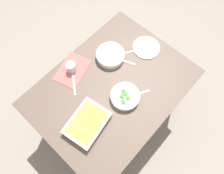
{
  "coord_description": "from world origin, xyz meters",
  "views": [
    {
      "loc": [
        0.45,
        0.41,
        2.17
      ],
      "look_at": [
        0.0,
        0.0,
        0.74
      ],
      "focal_mm": 32.8,
      "sensor_mm": 36.0,
      "label": 1
    }
  ],
  "objects_px": {
    "baking_dish": "(87,123)",
    "fork_on_table": "(132,51)",
    "side_plate": "(146,48)",
    "spoon_by_stew": "(122,60)",
    "spoon_spare": "(74,81)",
    "drink_cup": "(71,68)",
    "spoon_by_broccoli": "(135,95)",
    "stew_bowl": "(110,55)",
    "broccoli_bowl": "(125,97)"
  },
  "relations": [
    {
      "from": "baking_dish",
      "to": "fork_on_table",
      "type": "height_order",
      "value": "baking_dish"
    },
    {
      "from": "side_plate",
      "to": "spoon_by_stew",
      "type": "distance_m",
      "value": 0.24
    },
    {
      "from": "fork_on_table",
      "to": "spoon_spare",
      "type": "bearing_deg",
      "value": -16.66
    },
    {
      "from": "drink_cup",
      "to": "fork_on_table",
      "type": "bearing_deg",
      "value": 152.25
    },
    {
      "from": "drink_cup",
      "to": "spoon_by_broccoli",
      "type": "distance_m",
      "value": 0.53
    },
    {
      "from": "spoon_by_broccoli",
      "to": "side_plate",
      "type": "bearing_deg",
      "value": -152.11
    },
    {
      "from": "stew_bowl",
      "to": "fork_on_table",
      "type": "relative_size",
      "value": 1.41
    },
    {
      "from": "spoon_by_stew",
      "to": "spoon_spare",
      "type": "relative_size",
      "value": 1.12
    },
    {
      "from": "broccoli_bowl",
      "to": "stew_bowl",
      "type": "bearing_deg",
      "value": -120.64
    },
    {
      "from": "side_plate",
      "to": "spoon_spare",
      "type": "height_order",
      "value": "side_plate"
    },
    {
      "from": "baking_dish",
      "to": "spoon_by_broccoli",
      "type": "height_order",
      "value": "baking_dish"
    },
    {
      "from": "stew_bowl",
      "to": "spoon_by_broccoli",
      "type": "relative_size",
      "value": 1.42
    },
    {
      "from": "baking_dish",
      "to": "spoon_by_stew",
      "type": "distance_m",
      "value": 0.57
    },
    {
      "from": "spoon_by_broccoli",
      "to": "spoon_spare",
      "type": "height_order",
      "value": "same"
    },
    {
      "from": "baking_dish",
      "to": "spoon_spare",
      "type": "height_order",
      "value": "baking_dish"
    },
    {
      "from": "stew_bowl",
      "to": "drink_cup",
      "type": "height_order",
      "value": "drink_cup"
    },
    {
      "from": "baking_dish",
      "to": "fork_on_table",
      "type": "xyz_separation_m",
      "value": [
        -0.67,
        -0.16,
        -0.03
      ]
    },
    {
      "from": "baking_dish",
      "to": "spoon_spare",
      "type": "bearing_deg",
      "value": -116.92
    },
    {
      "from": "fork_on_table",
      "to": "spoon_by_broccoli",
      "type": "bearing_deg",
      "value": 44.34
    },
    {
      "from": "broccoli_bowl",
      "to": "drink_cup",
      "type": "distance_m",
      "value": 0.47
    },
    {
      "from": "spoon_by_stew",
      "to": "spoon_by_broccoli",
      "type": "bearing_deg",
      "value": 60.59
    },
    {
      "from": "broccoli_bowl",
      "to": "baking_dish",
      "type": "relative_size",
      "value": 0.65
    },
    {
      "from": "stew_bowl",
      "to": "spoon_by_stew",
      "type": "height_order",
      "value": "stew_bowl"
    },
    {
      "from": "drink_cup",
      "to": "fork_on_table",
      "type": "relative_size",
      "value": 0.53
    },
    {
      "from": "side_plate",
      "to": "spoon_spare",
      "type": "bearing_deg",
      "value": -19.37
    },
    {
      "from": "fork_on_table",
      "to": "spoon_by_stew",
      "type": "bearing_deg",
      "value": -2.3
    },
    {
      "from": "side_plate",
      "to": "drink_cup",
      "type": "bearing_deg",
      "value": -28.37
    },
    {
      "from": "baking_dish",
      "to": "spoon_spare",
      "type": "xyz_separation_m",
      "value": [
        -0.16,
        -0.31,
        -0.03
      ]
    },
    {
      "from": "stew_bowl",
      "to": "baking_dish",
      "type": "relative_size",
      "value": 0.69
    },
    {
      "from": "side_plate",
      "to": "spoon_by_stew",
      "type": "xyz_separation_m",
      "value": [
        0.23,
        -0.07,
        -0.0
      ]
    },
    {
      "from": "baking_dish",
      "to": "drink_cup",
      "type": "xyz_separation_m",
      "value": [
        -0.22,
        -0.4,
        0.0
      ]
    },
    {
      "from": "spoon_by_stew",
      "to": "spoon_spare",
      "type": "xyz_separation_m",
      "value": [
        0.39,
        -0.15,
        0.0
      ]
    },
    {
      "from": "spoon_by_broccoli",
      "to": "fork_on_table",
      "type": "bearing_deg",
      "value": -135.66
    },
    {
      "from": "stew_bowl",
      "to": "side_plate",
      "type": "xyz_separation_m",
      "value": [
        -0.27,
        0.16,
        -0.03
      ]
    },
    {
      "from": "drink_cup",
      "to": "spoon_by_stew",
      "type": "xyz_separation_m",
      "value": [
        -0.33,
        0.23,
        -0.03
      ]
    },
    {
      "from": "fork_on_table",
      "to": "broccoli_bowl",
      "type": "bearing_deg",
      "value": 32.89
    },
    {
      "from": "broccoli_bowl",
      "to": "fork_on_table",
      "type": "relative_size",
      "value": 1.34
    },
    {
      "from": "broccoli_bowl",
      "to": "fork_on_table",
      "type": "xyz_separation_m",
      "value": [
        -0.34,
        -0.22,
        -0.03
      ]
    },
    {
      "from": "stew_bowl",
      "to": "side_plate",
      "type": "relative_size",
      "value": 1.04
    },
    {
      "from": "side_plate",
      "to": "spoon_by_broccoli",
      "type": "bearing_deg",
      "value": 27.89
    },
    {
      "from": "stew_bowl",
      "to": "spoon_spare",
      "type": "xyz_separation_m",
      "value": [
        0.35,
        -0.06,
        -0.03
      ]
    },
    {
      "from": "spoon_by_stew",
      "to": "spoon_spare",
      "type": "distance_m",
      "value": 0.42
    },
    {
      "from": "stew_bowl",
      "to": "drink_cup",
      "type": "bearing_deg",
      "value": -26.2
    },
    {
      "from": "drink_cup",
      "to": "side_plate",
      "type": "height_order",
      "value": "drink_cup"
    },
    {
      "from": "broccoli_bowl",
      "to": "fork_on_table",
      "type": "distance_m",
      "value": 0.41
    },
    {
      "from": "drink_cup",
      "to": "side_plate",
      "type": "xyz_separation_m",
      "value": [
        -0.55,
        0.3,
        -0.03
      ]
    },
    {
      "from": "baking_dish",
      "to": "side_plate",
      "type": "relative_size",
      "value": 1.51
    },
    {
      "from": "broccoli_bowl",
      "to": "fork_on_table",
      "type": "bearing_deg",
      "value": -147.11
    },
    {
      "from": "stew_bowl",
      "to": "broccoli_bowl",
      "type": "bearing_deg",
      "value": 59.36
    },
    {
      "from": "stew_bowl",
      "to": "spoon_spare",
      "type": "relative_size",
      "value": 1.51
    }
  ]
}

